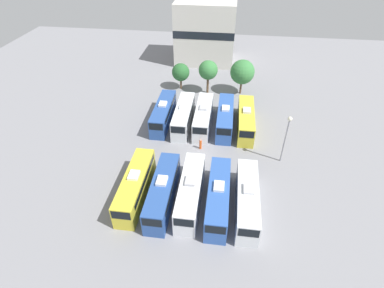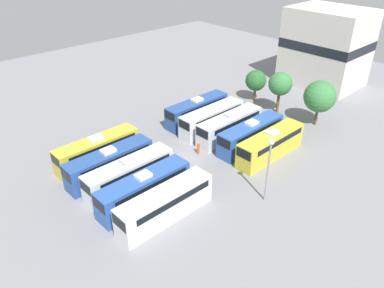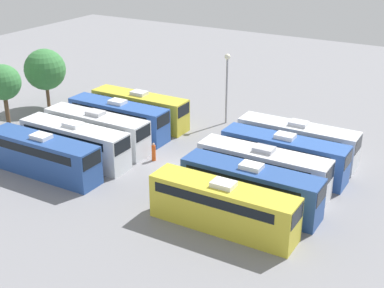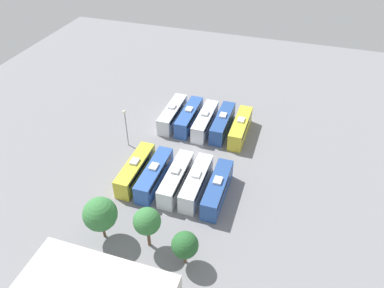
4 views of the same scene
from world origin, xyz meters
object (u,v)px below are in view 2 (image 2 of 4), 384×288
Objects in this scene: bus_6 at (212,118)px; light_pole at (269,160)px; bus_9 at (271,144)px; tree_2 at (320,97)px; bus_4 at (165,203)px; bus_5 at (197,110)px; worker_person at (198,148)px; bus_1 at (110,163)px; bus_7 at (230,125)px; bus_8 at (251,134)px; tree_0 at (256,81)px; tree_1 at (280,84)px; bus_2 at (130,173)px; depot_building at (326,47)px; bus_3 at (145,188)px; bus_0 at (98,150)px.

light_pole is at bearing -25.92° from bus_6.
light_pole is at bearing -56.48° from bus_9.
tree_2 reaches higher than bus_6.
bus_4 is 1.00× the size of bus_6.
bus_4 is 22.10m from bus_5.
worker_person is 0.25× the size of tree_2.
tree_2 is at bearing 52.80° from bus_6.
bus_1 is 1.00× the size of bus_7.
bus_1 is 1.00× the size of bus_9.
tree_0 reaches higher than bus_8.
tree_1 is at bearing 122.58° from light_pole.
tree_2 reaches higher than bus_2.
depot_building is at bearing 89.14° from bus_1.
tree_2 is 0.50× the size of depot_building.
worker_person is (3.39, 10.95, -1.03)m from bus_1.
bus_3 is 1.58× the size of tree_2.
tree_0 is (-2.53, 12.89, 1.66)m from bus_6.
tree_0 reaches higher than bus_3.
bus_8 is (10.24, 16.93, 0.00)m from bus_0.
tree_2 is (-0.79, 29.38, 2.65)m from bus_4.
bus_2 is at bearing 172.41° from bus_3.
depot_building reaches higher than tree_0.
bus_1 is 30.09m from tree_0.
bus_1 is at bearing -179.82° from bus_4.
bus_1 is 18.66m from bus_8.
tree_0 is 0.39× the size of depot_building.
bus_5 is 13.66m from bus_9.
tree_0 is at bearing 114.47° from bus_7.
tree_0 reaches higher than worker_person.
tree_1 is (-0.32, 11.63, 2.89)m from bus_7.
bus_3 is at bearing -82.39° from tree_1.
bus_0 is 2.05× the size of tree_0.
bus_3 is 1.44× the size of light_pole.
bus_7 is (-3.54, 17.23, 0.00)m from bus_3.
bus_2 is (6.84, -0.06, 0.00)m from bus_0.
bus_0 and bus_8 have the same top height.
bus_6 is 7.10m from worker_person.
depot_building is at bearing 81.35° from bus_5.
bus_2 is 16.78m from bus_7.
depot_building is (4.20, 44.90, 4.99)m from bus_0.
depot_building is (3.32, 15.45, 3.33)m from tree_0.
worker_person is (-6.67, 10.92, -1.03)m from bus_4.
worker_person is at bearing -87.74° from bus_7.
depot_building is at bearing 84.65° from bus_0.
bus_6 is 6.27× the size of worker_person.
tree_0 is 5.71m from tree_1.
tree_0 reaches higher than bus_4.
bus_5 is 17.77m from tree_2.
light_pole reaches higher than bus_5.
bus_6 is at bearing -104.01° from tree_1.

